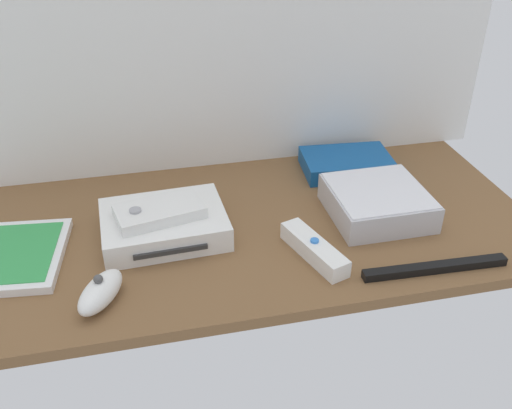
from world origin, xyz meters
TOP-DOWN VIEW (x-y plane):
  - ground_plane at (0.00, 0.00)cm, footprint 100.00×48.00cm
  - back_wall at (0.00, 24.60)cm, footprint 110.00×1.20cm
  - game_console at (-16.29, -0.05)cm, footprint 21.74×17.27cm
  - mini_computer at (22.24, -1.90)cm, footprint 17.10×17.10cm
  - game_case at (-39.94, -1.89)cm, footprint 15.58×20.36cm
  - network_router at (22.78, 15.34)cm, footprint 18.89×13.38cm
  - remote_wand at (7.14, -11.68)cm, footprint 8.00×15.19cm
  - remote_nunchuk at (-26.88, -15.57)cm, footprint 8.90×10.84cm
  - remote_classic_pad at (-16.89, -0.70)cm, footprint 15.74×10.80cm
  - sensor_bar at (24.80, -19.61)cm, footprint 24.05×2.71cm

SIDE VIEW (x-z plane):
  - ground_plane at x=0.00cm, z-range -2.00..0.00cm
  - sensor_bar at x=24.80cm, z-range 0.00..1.40cm
  - game_case at x=-39.94cm, z-range -0.02..1.54cm
  - remote_wand at x=7.14cm, z-range -0.19..3.21cm
  - network_router at x=22.78cm, z-range 0.00..3.40cm
  - remote_nunchuk at x=-26.88cm, z-range -0.51..4.59cm
  - game_console at x=-16.29cm, z-range 0.00..4.40cm
  - mini_computer at x=22.24cm, z-range -0.01..5.29cm
  - remote_classic_pad at x=-16.89cm, z-range 4.21..6.61cm
  - back_wall at x=0.00cm, z-range 0.00..64.00cm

